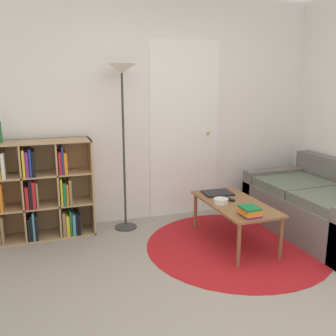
# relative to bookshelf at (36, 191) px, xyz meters

# --- Properties ---
(ground_plane) EXTENTS (14.00, 14.00, 0.00)m
(ground_plane) POSITION_rel_bookshelf_xyz_m (1.34, -2.12, -0.50)
(ground_plane) COLOR gray
(wall_back) EXTENTS (7.10, 0.11, 2.60)m
(wall_back) POSITION_rel_bookshelf_xyz_m (1.36, 0.21, 0.78)
(wall_back) COLOR silver
(wall_back) RESTS_ON ground_plane
(rug) EXTENTS (1.83, 1.83, 0.01)m
(rug) POSITION_rel_bookshelf_xyz_m (1.88, -0.92, -0.50)
(rug) COLOR #B2191E
(rug) RESTS_ON ground_plane
(bookshelf) EXTENTS (1.07, 0.34, 1.04)m
(bookshelf) POSITION_rel_bookshelf_xyz_m (0.00, 0.00, 0.00)
(bookshelf) COLOR tan
(bookshelf) RESTS_ON ground_plane
(floor_lamp) EXTENTS (0.30, 0.30, 1.81)m
(floor_lamp) POSITION_rel_bookshelf_xyz_m (0.93, -0.07, 1.03)
(floor_lamp) COLOR #333333
(floor_lamp) RESTS_ON ground_plane
(couch) EXTENTS (0.94, 1.63, 0.76)m
(couch) POSITION_rel_bookshelf_xyz_m (2.97, -0.90, -0.23)
(couch) COLOR #66605B
(couch) RESTS_ON ground_plane
(coffee_table) EXTENTS (0.52, 1.03, 0.44)m
(coffee_table) POSITION_rel_bookshelf_xyz_m (1.88, -0.85, -0.11)
(coffee_table) COLOR brown
(coffee_table) RESTS_ON ground_plane
(laptop) EXTENTS (0.32, 0.25, 0.02)m
(laptop) POSITION_rel_bookshelf_xyz_m (1.85, -0.52, -0.06)
(laptop) COLOR black
(laptop) RESTS_ON coffee_table
(bowl) EXTENTS (0.14, 0.14, 0.05)m
(bowl) POSITION_rel_bookshelf_xyz_m (1.73, -0.83, -0.04)
(bowl) COLOR silver
(bowl) RESTS_ON coffee_table
(book_stack_on_table) EXTENTS (0.16, 0.19, 0.09)m
(book_stack_on_table) POSITION_rel_bookshelf_xyz_m (1.81, -1.24, -0.02)
(book_stack_on_table) COLOR #7F287A
(book_stack_on_table) RESTS_ON coffee_table
(remote) EXTENTS (0.08, 0.15, 0.02)m
(remote) POSITION_rel_bookshelf_xyz_m (1.86, -0.76, -0.06)
(remote) COLOR black
(remote) RESTS_ON coffee_table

